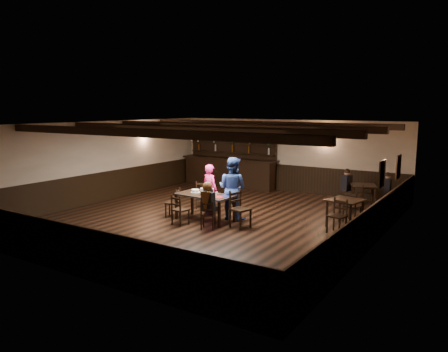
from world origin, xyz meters
The scene contains 25 objects.
ground centered at (0.00, 0.00, 0.00)m, with size 10.00×10.00×0.00m, color black.
room_shell centered at (0.01, 0.04, 1.75)m, with size 9.02×10.02×2.71m.
dining_table centered at (-0.09, -0.31, 0.68)m, with size 1.69×0.92×0.75m.
chair_near_left centered at (-0.41, -1.09, 0.48)m, with size 0.44×0.42×0.83m.
chair_near_right centered at (0.50, -1.03, 0.45)m, with size 0.47×0.46×0.77m.
chair_end_left centered at (-1.06, -0.43, 0.49)m, with size 0.49×0.50×0.84m.
chair_end_right centered at (1.03, -0.37, 0.58)m, with size 0.53×0.55×0.99m.
chair_far_pushed centered at (-1.10, 0.96, 0.49)m, with size 0.53×0.53×0.84m.
woman_pink centered at (-0.40, 0.40, 0.75)m, with size 0.55×0.36×1.50m, color #FF2B7A.
man_blue centered at (0.48, 0.24, 0.89)m, with size 0.87×0.67×1.78m, color navy.
seated_person centered at (0.47, -0.98, 0.83)m, with size 0.34×0.50×0.82m.
cake centered at (-0.48, -0.22, 0.79)m, with size 0.27×0.27×0.09m.
plate_stack_a centered at (-0.10, -0.34, 0.84)m, with size 0.19×0.19×0.18m, color white.
plate_stack_b centered at (0.12, -0.30, 0.85)m, with size 0.16×0.16×0.19m, color white.
tea_light centered at (0.00, -0.24, 0.78)m, with size 0.05×0.05×0.06m.
salt_shaker centered at (0.28, -0.46, 0.80)m, with size 0.04×0.04×0.10m, color silver.
pepper_shaker centered at (0.31, -0.44, 0.79)m, with size 0.03×0.03×0.08m, color #A5A8AD.
drink_glass centered at (0.27, -0.25, 0.80)m, with size 0.06×0.06×0.10m, color silver.
menu_red centered at (0.42, -0.40, 0.75)m, with size 0.34×0.24×0.00m, color maroon.
menu_blue centered at (0.49, -0.20, 0.75)m, with size 0.29×0.21×0.00m, color #111855.
bar_counter centered at (-2.37, 4.72, 0.73)m, with size 4.12×0.70×2.20m.
back_table_a centered at (3.43, 1.15, 0.65)m, with size 0.96×0.96×0.75m.
back_table_b centered at (3.23, 3.64, 0.65)m, with size 0.98×0.98×0.75m.
bg_patron_left centered at (2.65, 3.79, 0.83)m, with size 0.29×0.39×0.73m.
bg_patron_right centered at (3.89, 3.91, 0.81)m, with size 0.22×0.34×0.70m.
Camera 1 is at (6.80, -10.09, 3.16)m, focal length 35.00 mm.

